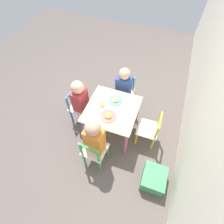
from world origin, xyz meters
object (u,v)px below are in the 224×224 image
at_px(storage_bin, 154,178).
at_px(chair_teal, 124,93).
at_px(chair_yellow, 149,130).
at_px(plate_left, 115,100).
at_px(child_left, 123,87).
at_px(child_right, 95,138).
at_px(plate_right, 108,116).
at_px(plate_front, 102,105).
at_px(child_front, 81,100).
at_px(chair_green, 94,151).
at_px(chair_blue, 79,107).
at_px(kids_table, 112,112).

bearing_deg(storage_bin, chair_teal, -146.06).
relative_size(chair_yellow, plate_left, 2.80).
distance_m(child_left, storage_bin, 1.20).
bearing_deg(child_right, plate_right, -91.84).
height_order(child_right, plate_front, child_right).
bearing_deg(child_front, child_right, -135.26).
bearing_deg(child_front, chair_green, -138.92).
distance_m(plate_front, plate_right, 0.18).
relative_size(child_right, plate_right, 4.13).
bearing_deg(chair_blue, child_left, -47.38).
height_order(kids_table, child_left, child_left).
xyz_separation_m(chair_blue, chair_yellow, (0.03, 0.99, 0.00)).
bearing_deg(child_left, child_right, -91.79).
bearing_deg(chair_teal, plate_front, -104.30).
distance_m(kids_table, chair_blue, 0.52).
bearing_deg(chair_yellow, kids_table, -90.00).
relative_size(kids_table, plate_left, 3.35).
distance_m(chair_blue, plate_front, 0.44).
relative_size(chair_green, plate_left, 2.80).
bearing_deg(storage_bin, child_front, -115.82).
height_order(chair_green, child_front, child_front).
relative_size(chair_green, chair_yellow, 1.00).
height_order(child_left, plate_left, child_left).
relative_size(chair_yellow, child_front, 0.70).
xyz_separation_m(child_right, plate_left, (-0.56, 0.03, 0.02)).
height_order(chair_yellow, child_front, child_front).
xyz_separation_m(chair_blue, child_right, (0.47, 0.46, 0.22)).
xyz_separation_m(kids_table, plate_right, (0.13, 0.00, 0.08)).
height_order(child_right, storage_bin, child_right).
xyz_separation_m(chair_yellow, storage_bin, (0.51, 0.19, -0.15)).
bearing_deg(chair_yellow, chair_blue, -92.48).
bearing_deg(plate_front, plate_left, 135.00).
bearing_deg(chair_blue, chair_green, -135.14).
bearing_deg(chair_teal, chair_green, -91.78).
bearing_deg(plate_left, plate_front, -45.00).
xyz_separation_m(child_front, child_right, (0.47, 0.40, 0.03)).
distance_m(chair_blue, chair_green, 0.70).
bearing_deg(plate_front, kids_table, 90.00).
xyz_separation_m(plate_left, storage_bin, (0.63, 0.68, -0.38)).
xyz_separation_m(child_left, plate_right, (0.56, -0.01, 0.06)).
bearing_deg(chair_blue, plate_left, -75.41).
distance_m(chair_green, plate_right, 0.44).
xyz_separation_m(child_left, storage_bin, (0.94, 0.67, -0.33)).
height_order(chair_blue, child_right, child_right).
distance_m(kids_table, storage_bin, 0.90).
bearing_deg(child_front, chair_blue, 90.00).
relative_size(chair_green, child_front, 0.70).
height_order(chair_teal, plate_right, chair_teal).
bearing_deg(plate_left, child_left, 178.67).
distance_m(chair_green, plate_front, 0.55).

